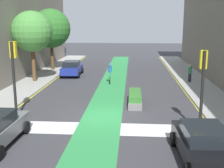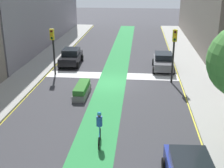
{
  "view_description": "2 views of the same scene",
  "coord_description": "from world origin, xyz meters",
  "px_view_note": "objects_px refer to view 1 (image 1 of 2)",
  "views": [
    {
      "loc": [
        1.61,
        -16.48,
        5.65
      ],
      "look_at": [
        0.22,
        3.35,
        1.3
      ],
      "focal_mm": 46.05,
      "sensor_mm": 36.0,
      "label": 1
    },
    {
      "loc": [
        -2.46,
        24.05,
        8.71
      ],
      "look_at": [
        -0.53,
        3.76,
        1.3
      ],
      "focal_mm": 48.66,
      "sensor_mm": 36.0,
      "label": 2
    }
  ],
  "objects_px": {
    "street_tree_near": "(32,32)",
    "traffic_signal_near_left": "(14,65)",
    "cyclist_in_lane": "(110,73)",
    "pedestrian_sidewalk_right_a": "(190,73)",
    "street_tree_far": "(51,29)",
    "car_black_right_near": "(203,143)",
    "median_planter": "(135,98)",
    "car_blue_left_far": "(72,68)",
    "traffic_signal_near_right": "(203,75)"
  },
  "relations": [
    {
      "from": "car_black_right_near",
      "to": "street_tree_near",
      "type": "distance_m",
      "value": 19.49
    },
    {
      "from": "car_black_right_near",
      "to": "traffic_signal_near_right",
      "type": "bearing_deg",
      "value": 78.9
    },
    {
      "from": "traffic_signal_near_right",
      "to": "traffic_signal_near_left",
      "type": "height_order",
      "value": "traffic_signal_near_left"
    },
    {
      "from": "traffic_signal_near_right",
      "to": "median_planter",
      "type": "bearing_deg",
      "value": 126.46
    },
    {
      "from": "traffic_signal_near_left",
      "to": "car_black_right_near",
      "type": "bearing_deg",
      "value": -26.36
    },
    {
      "from": "street_tree_near",
      "to": "median_planter",
      "type": "height_order",
      "value": "street_tree_near"
    },
    {
      "from": "cyclist_in_lane",
      "to": "street_tree_near",
      "type": "distance_m",
      "value": 8.05
    },
    {
      "from": "traffic_signal_near_right",
      "to": "street_tree_near",
      "type": "relative_size",
      "value": 0.65
    },
    {
      "from": "car_black_right_near",
      "to": "median_planter",
      "type": "xyz_separation_m",
      "value": [
        -2.67,
        8.2,
        -0.4
      ]
    },
    {
      "from": "traffic_signal_near_right",
      "to": "street_tree_far",
      "type": "xyz_separation_m",
      "value": [
        -12.86,
        17.81,
        1.88
      ]
    },
    {
      "from": "median_planter",
      "to": "car_black_right_near",
      "type": "bearing_deg",
      "value": -71.95
    },
    {
      "from": "traffic_signal_near_right",
      "to": "cyclist_in_lane",
      "type": "xyz_separation_m",
      "value": [
        -5.66,
        11.44,
        -1.99
      ]
    },
    {
      "from": "car_blue_left_far",
      "to": "street_tree_far",
      "type": "xyz_separation_m",
      "value": [
        -2.89,
        2.88,
        4.04
      ]
    },
    {
      "from": "street_tree_near",
      "to": "traffic_signal_near_right",
      "type": "bearing_deg",
      "value": -41.2
    },
    {
      "from": "traffic_signal_near_left",
      "to": "street_tree_far",
      "type": "relative_size",
      "value": 0.66
    },
    {
      "from": "cyclist_in_lane",
      "to": "street_tree_far",
      "type": "distance_m",
      "value": 10.37
    },
    {
      "from": "traffic_signal_near_left",
      "to": "street_tree_far",
      "type": "bearing_deg",
      "value": 98.33
    },
    {
      "from": "street_tree_near",
      "to": "street_tree_far",
      "type": "relative_size",
      "value": 0.93
    },
    {
      "from": "car_blue_left_far",
      "to": "traffic_signal_near_right",
      "type": "bearing_deg",
      "value": -56.27
    },
    {
      "from": "car_blue_left_far",
      "to": "pedestrian_sidewalk_right_a",
      "type": "distance_m",
      "value": 12.12
    },
    {
      "from": "traffic_signal_near_left",
      "to": "median_planter",
      "type": "bearing_deg",
      "value": 25.69
    },
    {
      "from": "street_tree_far",
      "to": "traffic_signal_near_left",
      "type": "bearing_deg",
      "value": -81.67
    },
    {
      "from": "street_tree_far",
      "to": "median_planter",
      "type": "bearing_deg",
      "value": -54.38
    },
    {
      "from": "car_black_right_near",
      "to": "pedestrian_sidewalk_right_a",
      "type": "distance_m",
      "value": 15.59
    },
    {
      "from": "traffic_signal_near_right",
      "to": "car_blue_left_far",
      "type": "relative_size",
      "value": 0.99
    },
    {
      "from": "car_black_right_near",
      "to": "street_tree_near",
      "type": "bearing_deg",
      "value": 129.17
    },
    {
      "from": "traffic_signal_near_right",
      "to": "car_blue_left_far",
      "type": "bearing_deg",
      "value": 123.73
    },
    {
      "from": "street_tree_far",
      "to": "median_planter",
      "type": "height_order",
      "value": "street_tree_far"
    },
    {
      "from": "median_planter",
      "to": "street_tree_near",
      "type": "bearing_deg",
      "value": 144.9
    },
    {
      "from": "car_black_right_near",
      "to": "street_tree_far",
      "type": "xyz_separation_m",
      "value": [
        -12.15,
        21.43,
        4.04
      ]
    },
    {
      "from": "cyclist_in_lane",
      "to": "car_black_right_near",
      "type": "bearing_deg",
      "value": -71.82
    },
    {
      "from": "traffic_signal_near_left",
      "to": "median_planter",
      "type": "relative_size",
      "value": 1.42
    },
    {
      "from": "car_black_right_near",
      "to": "street_tree_near",
      "type": "relative_size",
      "value": 0.66
    },
    {
      "from": "traffic_signal_near_left",
      "to": "car_blue_left_far",
      "type": "bearing_deg",
      "value": 88.09
    },
    {
      "from": "street_tree_near",
      "to": "median_planter",
      "type": "xyz_separation_m",
      "value": [
        9.38,
        -6.59,
        -4.32
      ]
    },
    {
      "from": "traffic_signal_near_right",
      "to": "car_black_right_near",
      "type": "distance_m",
      "value": 4.28
    },
    {
      "from": "traffic_signal_near_right",
      "to": "street_tree_far",
      "type": "bearing_deg",
      "value": 125.84
    },
    {
      "from": "traffic_signal_near_right",
      "to": "car_blue_left_far",
      "type": "xyz_separation_m",
      "value": [
        -9.97,
        14.93,
        -2.16
      ]
    },
    {
      "from": "traffic_signal_near_right",
      "to": "cyclist_in_lane",
      "type": "bearing_deg",
      "value": 116.31
    },
    {
      "from": "car_blue_left_far",
      "to": "pedestrian_sidewalk_right_a",
      "type": "relative_size",
      "value": 2.61
    },
    {
      "from": "pedestrian_sidewalk_right_a",
      "to": "street_tree_far",
      "type": "height_order",
      "value": "street_tree_far"
    },
    {
      "from": "traffic_signal_near_right",
      "to": "street_tree_near",
      "type": "bearing_deg",
      "value": 138.8
    },
    {
      "from": "street_tree_near",
      "to": "traffic_signal_near_left",
      "type": "bearing_deg",
      "value": -76.82
    },
    {
      "from": "street_tree_near",
      "to": "median_planter",
      "type": "bearing_deg",
      "value": -35.1
    },
    {
      "from": "cyclist_in_lane",
      "to": "street_tree_near",
      "type": "height_order",
      "value": "street_tree_near"
    },
    {
      "from": "pedestrian_sidewalk_right_a",
      "to": "car_blue_left_far",
      "type": "bearing_deg",
      "value": 164.9
    },
    {
      "from": "car_blue_left_far",
      "to": "street_tree_near",
      "type": "xyz_separation_m",
      "value": [
        -2.8,
        -3.76,
        3.93
      ]
    },
    {
      "from": "traffic_signal_near_left",
      "to": "median_planter",
      "type": "xyz_separation_m",
      "value": [
        7.05,
        3.39,
        -2.77
      ]
    },
    {
      "from": "car_blue_left_far",
      "to": "car_black_right_near",
      "type": "xyz_separation_m",
      "value": [
        9.26,
        -18.56,
        0.0
      ]
    },
    {
      "from": "cyclist_in_lane",
      "to": "traffic_signal_near_right",
      "type": "bearing_deg",
      "value": -63.69
    }
  ]
}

